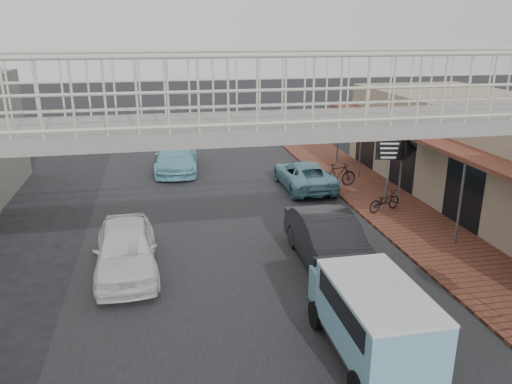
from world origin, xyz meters
name	(u,v)px	position (x,y,z in m)	size (l,w,h in m)	color
ground	(252,281)	(0.00, 0.00, 0.00)	(120.00, 120.00, 0.00)	black
road_strip	(252,281)	(0.00, 0.00, 0.01)	(10.00, 60.00, 0.01)	black
sidewalk	(413,223)	(6.50, 3.00, 0.05)	(3.00, 40.00, 0.10)	brown
shophouse_row	(512,158)	(10.97, 4.00, 2.01)	(7.20, 18.00, 4.00)	gray
footbridge	(293,229)	(0.00, -4.00, 3.18)	(16.40, 2.40, 6.34)	gray
white_hatchback	(126,249)	(-3.45, 1.27, 0.73)	(1.72, 4.28, 1.46)	white
dark_sedan	(329,241)	(2.41, 0.54, 0.76)	(1.61, 4.62, 1.52)	black
angkot_curb	(304,175)	(3.90, 8.05, 0.60)	(2.01, 4.35, 1.21)	#65A3AF
angkot_far	(176,156)	(-1.49, 12.16, 0.71)	(1.99, 4.89, 1.42)	#78BED0
angkot_van	(373,312)	(1.78, -3.92, 1.15)	(1.71, 3.69, 1.81)	black
motorcycle_near	(384,201)	(5.98, 4.34, 0.50)	(0.54, 1.53, 0.81)	black
motorcycle_far	(338,175)	(5.30, 7.57, 0.63)	(0.50, 1.78, 1.07)	black
arrow_sign	(408,150)	(6.99, 4.77, 2.33)	(1.66, 1.09, 2.76)	#59595B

